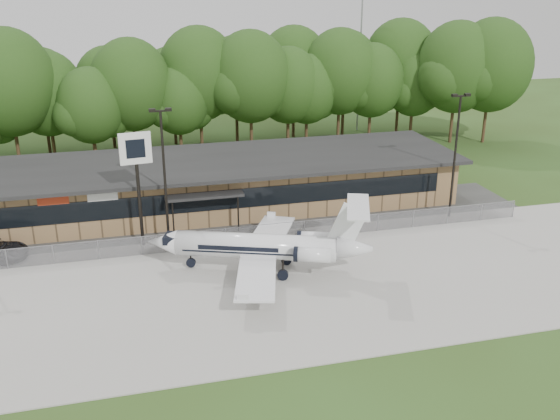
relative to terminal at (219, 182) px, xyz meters
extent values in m
plane|color=#2F3F16|center=(0.00, -23.94, -2.18)|extent=(160.00, 160.00, 0.00)
cube|color=#9E9B93|center=(0.00, -15.94, -2.14)|extent=(64.00, 18.00, 0.08)
cube|color=#383835|center=(0.00, -4.44, -2.15)|extent=(50.00, 9.00, 0.06)
cube|color=olive|center=(0.00, 0.06, -0.18)|extent=(40.00, 10.00, 4.00)
cube|color=black|center=(0.00, -4.96, 0.12)|extent=(36.00, 0.08, 1.60)
cube|color=black|center=(0.00, -0.44, 1.97)|extent=(41.00, 11.50, 0.30)
cube|color=black|center=(-2.00, -5.54, 0.82)|extent=(6.00, 1.60, 0.20)
cube|color=#AE3015|center=(-13.00, -4.99, 1.22)|extent=(2.20, 0.06, 0.70)
cube|color=silver|center=(-9.50, -4.99, 1.22)|extent=(2.20, 0.06, 0.70)
cube|color=gray|center=(0.00, -8.94, -1.43)|extent=(46.00, 0.03, 1.50)
cube|color=gray|center=(0.00, -8.94, -0.68)|extent=(46.00, 0.04, 0.04)
cylinder|color=gray|center=(22.00, 24.06, 10.32)|extent=(0.20, 0.20, 25.00)
cylinder|color=black|center=(-5.00, -7.44, 2.82)|extent=(0.18, 0.18, 10.00)
cube|color=black|center=(-5.00, -7.44, 7.87)|extent=(1.20, 0.12, 0.12)
cube|color=black|center=(-5.55, -7.44, 7.94)|extent=(0.45, 0.30, 0.22)
cube|color=black|center=(-4.45, -7.44, 7.94)|extent=(0.45, 0.30, 0.22)
cylinder|color=black|center=(18.00, -7.44, 2.82)|extent=(0.18, 0.18, 10.00)
cube|color=black|center=(18.00, -7.44, 7.87)|extent=(1.20, 0.12, 0.12)
cube|color=black|center=(17.45, -7.44, 7.94)|extent=(0.45, 0.30, 0.22)
cube|color=black|center=(18.55, -7.44, 7.94)|extent=(0.45, 0.30, 0.22)
cylinder|color=white|center=(0.30, -13.49, -0.36)|extent=(10.61, 5.39, 1.71)
cone|color=white|center=(-5.70, -11.22, -0.36)|extent=(2.61, 2.36, 1.71)
cone|color=white|center=(6.41, -15.80, -0.20)|extent=(2.81, 2.43, 1.71)
cube|color=white|center=(-0.44, -16.98, -0.84)|extent=(4.47, 6.83, 0.13)
cube|color=white|center=(2.05, -10.38, -0.84)|extent=(4.47, 6.83, 0.13)
cylinder|color=white|center=(3.43, -16.10, -0.20)|extent=(2.54, 1.73, 0.96)
cylinder|color=white|center=(4.38, -13.60, -0.20)|extent=(2.54, 1.73, 0.96)
cube|color=white|center=(5.91, -15.61, 1.35)|extent=(2.51, 1.07, 3.22)
cube|color=white|center=(6.51, -15.83, 2.69)|extent=(3.04, 5.09, 0.11)
cube|color=black|center=(-5.00, -11.48, -0.06)|extent=(1.45, 1.58, 0.53)
cube|color=black|center=(2.10, -14.17, -1.80)|extent=(1.71, 2.70, 0.75)
cylinder|color=black|center=(-3.90, -11.90, -1.80)|extent=(0.83, 0.83, 0.24)
cylinder|color=black|center=(-6.88, -7.14, 1.91)|extent=(0.27, 0.27, 8.16)
cube|color=silver|center=(-6.88, -7.14, 5.27)|extent=(2.26, 0.53, 2.25)
cube|color=black|center=(-6.86, -7.27, 5.27)|extent=(1.32, 0.21, 1.33)
camera|label=1|loc=(-7.64, -50.66, 16.50)|focal=40.00mm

